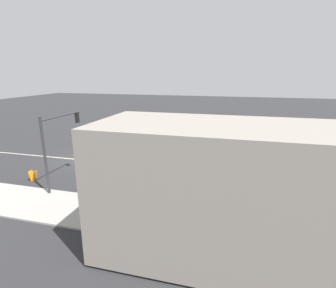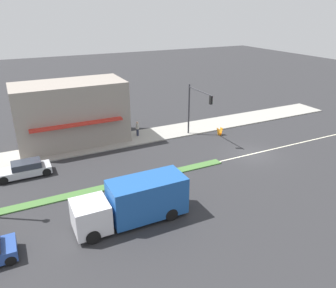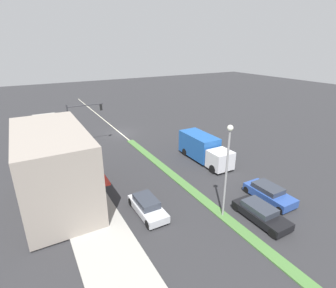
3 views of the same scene
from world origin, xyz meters
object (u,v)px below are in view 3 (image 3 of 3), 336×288
(pedestrian, at_px, (64,159))
(delivery_truck, at_px, (203,148))
(street_lamp, at_px, (227,161))
(suv_black, at_px, (261,213))
(traffic_signal_main, at_px, (80,118))
(warning_aframe_sign, at_px, (81,136))
(coupe_blue, at_px, (269,193))
(sedan_silver, at_px, (147,206))

(pedestrian, xyz_separation_m, delivery_truck, (-14.36, 5.81, 0.49))
(street_lamp, distance_m, suv_black, 5.04)
(traffic_signal_main, height_order, pedestrian, traffic_signal_main)
(warning_aframe_sign, xyz_separation_m, coupe_blue, (-10.72, 23.71, 0.20))
(street_lamp, distance_m, pedestrian, 18.20)
(street_lamp, relative_size, coupe_blue, 1.68)
(warning_aframe_sign, bearing_deg, coupe_blue, 114.32)
(delivery_truck, bearing_deg, traffic_signal_main, -45.31)
(pedestrian, bearing_deg, sedan_silver, 110.12)
(street_lamp, height_order, delivery_truck, street_lamp)
(coupe_blue, bearing_deg, sedan_silver, -18.67)
(pedestrian, height_order, suv_black, pedestrian)
(traffic_signal_main, xyz_separation_m, street_lamp, (-6.12, 20.57, 0.88))
(pedestrian, bearing_deg, suv_black, 124.37)
(street_lamp, relative_size, warning_aframe_sign, 8.80)
(pedestrian, height_order, delivery_truck, delivery_truck)
(delivery_truck, distance_m, suv_black, 11.48)
(traffic_signal_main, relative_size, suv_black, 1.24)
(warning_aframe_sign, xyz_separation_m, sedan_silver, (-0.72, 20.33, 0.21))
(pedestrian, relative_size, coupe_blue, 0.37)
(traffic_signal_main, distance_m, pedestrian, 6.97)
(coupe_blue, bearing_deg, warning_aframe_sign, -65.68)
(traffic_signal_main, distance_m, sedan_silver, 17.69)
(street_lamp, xyz_separation_m, warning_aframe_sign, (5.72, -23.56, -4.35))
(sedan_silver, bearing_deg, suv_black, 145.26)
(coupe_blue, bearing_deg, pedestrian, -46.80)
(traffic_signal_main, xyz_separation_m, pedestrian, (3.24, 5.43, -2.92))
(delivery_truck, bearing_deg, coupe_blue, 90.00)
(delivery_truck, bearing_deg, sedan_silver, 31.39)
(suv_black, height_order, sedan_silver, sedan_silver)
(delivery_truck, height_order, coupe_blue, delivery_truck)
(delivery_truck, xyz_separation_m, suv_black, (2.80, 11.09, -0.87))
(street_lamp, xyz_separation_m, sedan_silver, (5.00, -3.23, -4.14))
(street_lamp, relative_size, delivery_truck, 0.98)
(pedestrian, relative_size, delivery_truck, 0.22)
(pedestrian, distance_m, suv_black, 20.49)
(suv_black, relative_size, sedan_silver, 1.07)
(delivery_truck, bearing_deg, pedestrian, -22.03)
(traffic_signal_main, distance_m, coupe_blue, 23.75)
(sedan_silver, bearing_deg, pedestrian, -69.88)
(pedestrian, bearing_deg, street_lamp, 121.73)
(warning_aframe_sign, xyz_separation_m, delivery_truck, (-10.72, 14.23, 1.04))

